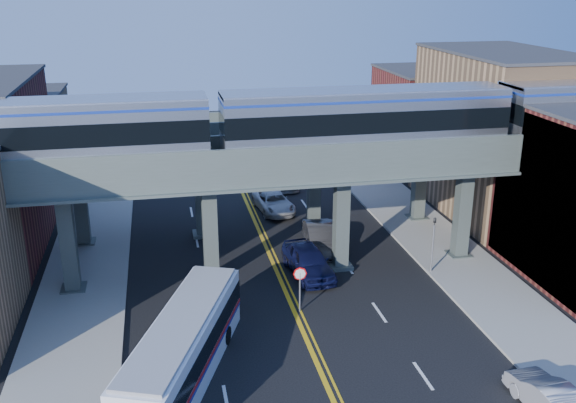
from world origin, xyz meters
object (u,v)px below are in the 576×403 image
transit_bus (183,350)px  car_lane_a (308,261)px  traffic_signal (433,239)px  car_lane_d (283,178)px  car_lane_b (321,238)px  transit_train (365,118)px  car_lane_c (274,202)px  car_parked_curb (549,398)px  stop_sign (300,282)px

transit_bus → car_lane_a: size_ratio=2.10×
traffic_signal → car_lane_d: traffic_signal is taller
traffic_signal → transit_bus: (-15.34, -7.98, -0.82)m
traffic_signal → car_lane_b: (-5.70, 4.85, -1.43)m
transit_train → car_lane_d: bearing=95.0°
car_lane_b → car_lane_a: bearing=-110.7°
car_lane_c → car_lane_d: 6.36m
traffic_signal → car_parked_curb: size_ratio=0.91×
transit_train → traffic_signal: 8.41m
transit_bus → stop_sign: bearing=-31.2°
car_lane_d → car_parked_curb: size_ratio=1.15×
traffic_signal → car_lane_b: bearing=139.6°
traffic_signal → car_lane_a: size_ratio=0.76×
stop_sign → car_parked_curb: (8.20, -10.55, -1.02)m
car_lane_c → car_parked_curb: 27.33m
car_lane_b → transit_train: bearing=-53.2°
transit_train → car_lane_d: transit_train is taller
transit_train → car_parked_curb: transit_train is taller
transit_train → car_lane_d: 19.15m
car_lane_c → transit_bus: bearing=-117.6°
car_lane_d → car_lane_b: bearing=-89.2°
transit_bus → car_parked_curb: 15.68m
car_lane_a → traffic_signal: bearing=-16.4°
stop_sign → car_lane_c: bearing=84.6°
stop_sign → car_lane_b: size_ratio=0.50×
transit_bus → car_lane_b: 16.06m
transit_train → car_lane_c: bearing=107.4°
transit_bus → traffic_signal: bearing=-41.4°
stop_sign → car_lane_d: 22.29m
stop_sign → transit_bus: size_ratio=0.23×
transit_bus → car_lane_c: transit_bus is taller
transit_bus → car_parked_curb: bearing=-89.7°
transit_train → stop_sign: transit_train is taller
traffic_signal → car_lane_a: (-7.40, 1.38, -1.38)m
stop_sign → car_lane_c: stop_sign is taller
transit_train → car_lane_a: size_ratio=9.59×
stop_sign → car_lane_b: bearing=67.8°
stop_sign → traffic_signal: 9.41m
car_lane_b → car_parked_curb: bearing=-69.4°
car_lane_a → car_lane_c: size_ratio=1.05×
transit_train → traffic_signal: bearing=-26.8°
stop_sign → car_lane_a: 4.71m
car_lane_b → car_lane_d: car_lane_b is taller
traffic_signal → car_lane_a: bearing=169.4°
traffic_signal → car_lane_c: 15.00m
car_lane_d → transit_train: bearing=-83.1°
stop_sign → traffic_signal: traffic_signal is taller
transit_bus → car_lane_d: 28.75m
stop_sign → car_lane_a: bearing=71.1°
transit_train → car_lane_c: transit_train is taller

